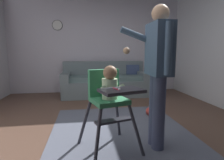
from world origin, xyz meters
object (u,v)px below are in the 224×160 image
at_px(couch, 105,82).
at_px(toy_ball, 150,111).
at_px(high_chair, 109,93).
at_px(adult_standing, 158,70).
at_px(wall_clock, 57,25).

relative_size(couch, toy_ball, 14.21).
bearing_deg(toy_ball, high_chair, -129.91).
height_order(couch, high_chair, high_chair).
xyz_separation_m(high_chair, adult_standing, (0.55, -0.01, 0.24)).
xyz_separation_m(adult_standing, wall_clock, (-1.49, 3.23, 0.90)).
bearing_deg(couch, toy_ball, 19.13).
relative_size(couch, high_chair, 2.23).
bearing_deg(couch, adult_standing, 5.83).
bearing_deg(wall_clock, high_chair, -73.75).
distance_m(couch, wall_clock, 1.96).
height_order(high_chair, toy_ball, high_chair).
bearing_deg(toy_ball, couch, 109.13).
distance_m(adult_standing, wall_clock, 3.67).
bearing_deg(wall_clock, toy_ball, -50.62).
bearing_deg(high_chair, wall_clock, 179.72).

